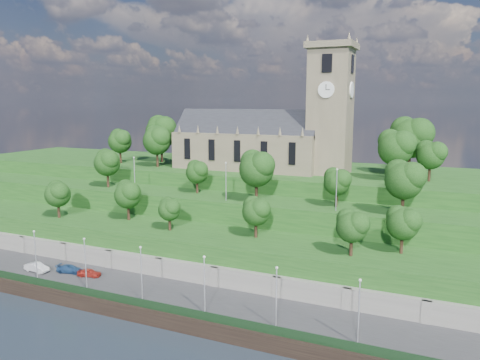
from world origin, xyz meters
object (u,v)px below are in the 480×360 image
at_px(car_middle, 37,267).
at_px(car_right, 70,269).
at_px(church, 269,135).
at_px(car_left, 89,273).

distance_m(car_middle, car_right, 5.67).
xyz_separation_m(church, car_right, (-20.07, -39.31, -19.89)).
bearing_deg(car_right, car_left, -101.11).
bearing_deg(car_left, car_right, 75.39).
distance_m(car_left, car_right, 4.13).
bearing_deg(church, car_left, -112.04).
height_order(car_left, car_middle, car_middle).
distance_m(church, car_middle, 52.23).
bearing_deg(church, car_right, -117.05).
relative_size(church, car_middle, 8.73).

